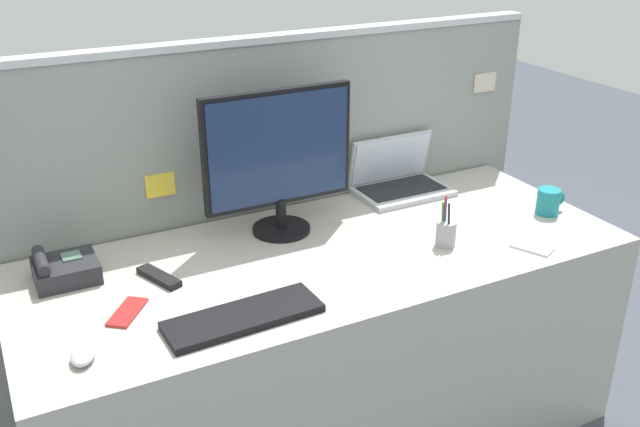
% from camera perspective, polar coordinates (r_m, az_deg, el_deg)
% --- Properties ---
extents(desk, '(1.99, 0.80, 0.76)m').
position_cam_1_polar(desk, '(2.52, 0.53, -10.80)').
color(desk, '#ADA89E').
rests_on(desk, ground_plane).
extents(cubicle_divider, '(2.20, 0.07, 1.39)m').
position_cam_1_polar(cubicle_divider, '(2.71, -3.79, -0.44)').
color(cubicle_divider, gray).
rests_on(cubicle_divider, ground_plane).
extents(desktop_monitor, '(0.53, 0.20, 0.50)m').
position_cam_1_polar(desktop_monitor, '(2.38, -3.34, 4.67)').
color(desktop_monitor, black).
rests_on(desktop_monitor, desk).
extents(laptop, '(0.36, 0.24, 0.21)m').
position_cam_1_polar(laptop, '(2.80, 6.24, 2.81)').
color(laptop, '#B2B5BC').
rests_on(laptop, desk).
extents(desk_phone, '(0.19, 0.17, 0.10)m').
position_cam_1_polar(desk_phone, '(2.29, -19.84, -4.22)').
color(desk_phone, '#232328').
rests_on(desk_phone, desk).
extents(keyboard_main, '(0.44, 0.16, 0.02)m').
position_cam_1_polar(keyboard_main, '(1.98, -6.16, -8.23)').
color(keyboard_main, black).
rests_on(keyboard_main, desk).
extents(computer_mouse_right_hand, '(0.09, 0.11, 0.03)m').
position_cam_1_polar(computer_mouse_right_hand, '(1.91, -18.49, -10.68)').
color(computer_mouse_right_hand, '#B2B5BC').
rests_on(computer_mouse_right_hand, desk).
extents(pen_cup, '(0.07, 0.07, 0.18)m').
position_cam_1_polar(pen_cup, '(2.39, 10.05, -1.53)').
color(pen_cup, '#99999E').
rests_on(pen_cup, desk).
extents(cell_phone_red_case, '(0.14, 0.16, 0.01)m').
position_cam_1_polar(cell_phone_red_case, '(2.08, -15.18, -7.63)').
color(cell_phone_red_case, '#B22323').
rests_on(cell_phone_red_case, desk).
extents(cell_phone_white_slab, '(0.12, 0.15, 0.01)m').
position_cam_1_polar(cell_phone_white_slab, '(2.45, 16.63, -2.61)').
color(cell_phone_white_slab, silver).
rests_on(cell_phone_white_slab, desk).
extents(tv_remote, '(0.10, 0.17, 0.02)m').
position_cam_1_polar(tv_remote, '(2.22, -12.78, -4.98)').
color(tv_remote, black).
rests_on(tv_remote, desk).
extents(coffee_mug, '(0.12, 0.08, 0.10)m').
position_cam_1_polar(coffee_mug, '(2.72, 17.85, 0.93)').
color(coffee_mug, '#197A84').
rests_on(coffee_mug, desk).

